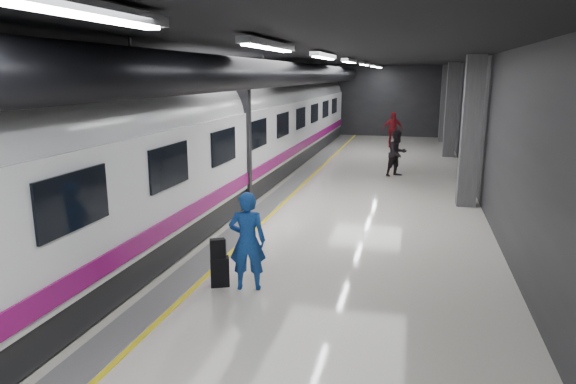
# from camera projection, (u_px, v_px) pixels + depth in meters

# --- Properties ---
(ground) EXTENTS (40.00, 40.00, 0.00)m
(ground) POSITION_uv_depth(u_px,v_px,m) (308.00, 212.00, 15.01)
(ground) COLOR silver
(ground) RESTS_ON ground
(platform_hall) EXTENTS (10.02, 40.02, 4.51)m
(platform_hall) POSITION_uv_depth(u_px,v_px,m) (306.00, 88.00, 15.20)
(platform_hall) COLOR black
(platform_hall) RESTS_ON ground
(train) EXTENTS (3.05, 38.00, 4.05)m
(train) POSITION_uv_depth(u_px,v_px,m) (202.00, 138.00, 15.32)
(train) COLOR black
(train) RESTS_ON ground
(traveler_main) EXTENTS (0.76, 0.59, 1.87)m
(traveler_main) POSITION_uv_depth(u_px,v_px,m) (247.00, 241.00, 9.45)
(traveler_main) COLOR #174EAE
(traveler_main) RESTS_ON ground
(suitcase_main) EXTENTS (0.41, 0.34, 0.57)m
(suitcase_main) POSITION_uv_depth(u_px,v_px,m) (220.00, 272.00, 9.72)
(suitcase_main) COLOR black
(suitcase_main) RESTS_ON ground
(shoulder_bag) EXTENTS (0.32, 0.26, 0.37)m
(shoulder_bag) POSITION_uv_depth(u_px,v_px,m) (218.00, 248.00, 9.58)
(shoulder_bag) COLOR black
(shoulder_bag) RESTS_ON suitcase_main
(traveler_far_a) EXTENTS (1.12, 1.11, 1.82)m
(traveler_far_a) POSITION_uv_depth(u_px,v_px,m) (397.00, 153.00, 20.15)
(traveler_far_a) COLOR black
(traveler_far_a) RESTS_ON ground
(traveler_far_b) EXTENTS (1.21, 0.68, 1.95)m
(traveler_far_b) POSITION_uv_depth(u_px,v_px,m) (393.00, 130.00, 28.25)
(traveler_far_b) COLOR maroon
(traveler_far_b) RESTS_ON ground
(suitcase_far) EXTENTS (0.39, 0.30, 0.52)m
(suitcase_far) POSITION_uv_depth(u_px,v_px,m) (394.00, 148.00, 26.22)
(suitcase_far) COLOR black
(suitcase_far) RESTS_ON ground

